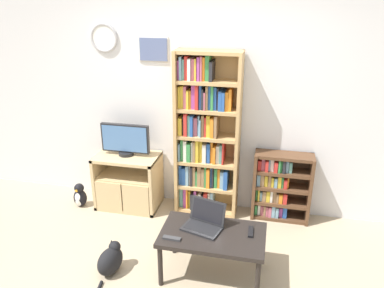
# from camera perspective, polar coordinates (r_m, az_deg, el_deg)

# --- Properties ---
(wall_back) EXTENTS (6.73, 0.09, 2.60)m
(wall_back) POSITION_cam_1_polar(r_m,az_deg,el_deg) (4.31, 1.15, 6.58)
(wall_back) COLOR silver
(wall_back) RESTS_ON ground_plane
(tv_stand) EXTENTS (0.75, 0.47, 0.67)m
(tv_stand) POSITION_cam_1_polar(r_m,az_deg,el_deg) (4.62, -9.72, -5.60)
(tv_stand) COLOR tan
(tv_stand) RESTS_ON ground_plane
(television) EXTENTS (0.58, 0.18, 0.38)m
(television) POSITION_cam_1_polar(r_m,az_deg,el_deg) (4.44, -10.13, 0.62)
(television) COLOR black
(television) RESTS_ON tv_stand
(bookshelf_tall) EXTENTS (0.72, 0.29, 1.90)m
(bookshelf_tall) POSITION_cam_1_polar(r_m,az_deg,el_deg) (4.24, 1.90, 1.09)
(bookshelf_tall) COLOR tan
(bookshelf_tall) RESTS_ON ground_plane
(bookshelf_short) EXTENTS (0.65, 0.25, 0.80)m
(bookshelf_short) POSITION_cam_1_polar(r_m,az_deg,el_deg) (4.41, 12.98, -6.29)
(bookshelf_short) COLOR brown
(bookshelf_short) RESTS_ON ground_plane
(coffee_table) EXTENTS (0.93, 0.55, 0.45)m
(coffee_table) POSITION_cam_1_polar(r_m,az_deg,el_deg) (3.46, 3.17, -14.09)
(coffee_table) COLOR black
(coffee_table) RESTS_ON ground_plane
(laptop) EXTENTS (0.40, 0.34, 0.24)m
(laptop) POSITION_cam_1_polar(r_m,az_deg,el_deg) (3.48, 1.90, -11.66)
(laptop) COLOR #232326
(laptop) RESTS_ON coffee_table
(remote_near_laptop) EXTENTS (0.05, 0.16, 0.02)m
(remote_near_laptop) POSITION_cam_1_polar(r_m,az_deg,el_deg) (3.47, 8.93, -13.07)
(remote_near_laptop) COLOR black
(remote_near_laptop) RESTS_ON coffee_table
(remote_far_from_laptop) EXTENTS (0.16, 0.05, 0.02)m
(remote_far_from_laptop) POSITION_cam_1_polar(r_m,az_deg,el_deg) (3.35, -3.10, -14.15)
(remote_far_from_laptop) COLOR #38383A
(remote_far_from_laptop) RESTS_ON coffee_table
(cat) EXTENTS (0.25, 0.55, 0.30)m
(cat) POSITION_cam_1_polar(r_m,az_deg,el_deg) (3.73, -12.26, -16.86)
(cat) COLOR black
(cat) RESTS_ON ground_plane
(penguin_figurine) EXTENTS (0.16, 0.15, 0.30)m
(penguin_figurine) POSITION_cam_1_polar(r_m,az_deg,el_deg) (4.83, -16.73, -7.60)
(penguin_figurine) COLOR black
(penguin_figurine) RESTS_ON ground_plane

